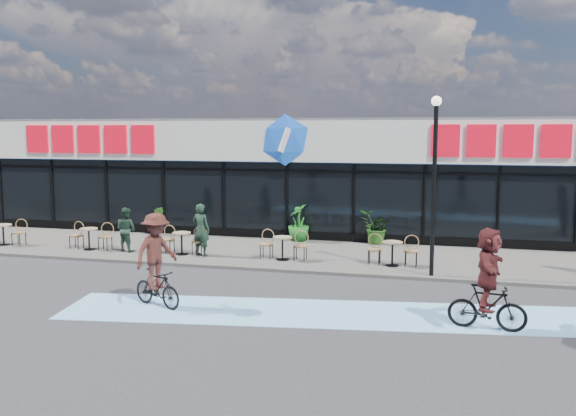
{
  "coord_description": "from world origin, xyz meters",
  "views": [
    {
      "loc": [
        5.54,
        -14.91,
        4.16
      ],
      "look_at": [
        0.91,
        3.5,
        1.73
      ],
      "focal_mm": 38.0,
      "sensor_mm": 36.0,
      "label": 1
    }
  ],
  "objects": [
    {
      "name": "lamp_post",
      "position": [
        5.37,
        2.3,
        3.07
      ],
      "size": [
        0.28,
        0.28,
        4.98
      ],
      "color": "black",
      "rests_on": "sidewalk"
    },
    {
      "name": "potted_plant_left",
      "position": [
        -5.2,
        6.67,
        0.64
      ],
      "size": [
        0.76,
        0.73,
        1.09
      ],
      "primitive_type": "imported",
      "rotation": [
        0.0,
        0.0,
        0.56
      ],
      "color": "#224A15",
      "rests_on": "sidewalk"
    },
    {
      "name": "bike_lane",
      "position": [
        4.0,
        -1.5,
        0.01
      ],
      "size": [
        14.17,
        4.13,
        0.01
      ],
      "primitive_type": "cube",
      "rotation": [
        0.0,
        0.0,
        0.14
      ],
      "color": "#75AFDD",
      "rests_on": "ground"
    },
    {
      "name": "cyclist_a",
      "position": [
        6.56,
        -1.92,
        1.03
      ],
      "size": [
        1.65,
        1.65,
        2.17
      ],
      "color": "black",
      "rests_on": "ground"
    },
    {
      "name": "patron_right",
      "position": [
        -4.68,
        3.37,
        0.84
      ],
      "size": [
        0.84,
        0.72,
        1.48
      ],
      "primitive_type": "imported",
      "rotation": [
        0.0,
        0.0,
        2.9
      ],
      "color": "#1D3426",
      "rests_on": "sidewalk"
    },
    {
      "name": "cyclist_c",
      "position": [
        -0.88,
        -2.08,
        1.08
      ],
      "size": [
        1.56,
        1.33,
        2.25
      ],
      "color": "black",
      "rests_on": "ground"
    },
    {
      "name": "patron_left",
      "position": [
        -1.95,
        3.3,
        0.95
      ],
      "size": [
        0.7,
        0.53,
        1.71
      ],
      "primitive_type": "imported",
      "rotation": [
        0.0,
        0.0,
        2.92
      ],
      "color": "black",
      "rests_on": "sidewalk"
    },
    {
      "name": "bistro_set_2",
      "position": [
        -6.04,
        3.37,
        0.56
      ],
      "size": [
        1.54,
        0.62,
        0.9
      ],
      "color": "#9D8C65",
      "rests_on": "sidewalk"
    },
    {
      "name": "building",
      "position": [
        -0.0,
        9.93,
        2.34
      ],
      "size": [
        30.6,
        6.57,
        4.75
      ],
      "color": "black",
      "rests_on": "ground"
    },
    {
      "name": "ground",
      "position": [
        0.0,
        0.0,
        0.0
      ],
      "size": [
        120.0,
        120.0,
        0.0
      ],
      "primitive_type": "plane",
      "color": "#28282B",
      "rests_on": "ground"
    },
    {
      "name": "potted_plant_mid",
      "position": [
        3.32,
        6.73,
        0.7
      ],
      "size": [
        1.39,
        1.34,
        1.2
      ],
      "primitive_type": "imported",
      "rotation": [
        0.0,
        0.0,
        3.63
      ],
      "color": "#204B15",
      "rests_on": "sidewalk"
    },
    {
      "name": "sidewalk",
      "position": [
        0.0,
        4.5,
        0.05
      ],
      "size": [
        44.0,
        5.0,
        0.1
      ],
      "primitive_type": "cube",
      "color": "#54504A",
      "rests_on": "ground"
    },
    {
      "name": "bistro_set_5",
      "position": [
        4.2,
        3.37,
        0.56
      ],
      "size": [
        1.54,
        0.62,
        0.9
      ],
      "color": "#9D8C65",
      "rests_on": "sidewalk"
    },
    {
      "name": "bistro_set_4",
      "position": [
        0.79,
        3.37,
        0.56
      ],
      "size": [
        1.54,
        0.62,
        0.9
      ],
      "color": "#9D8C65",
      "rests_on": "sidewalk"
    },
    {
      "name": "potted_plant_right",
      "position": [
        0.52,
        6.64,
        0.79
      ],
      "size": [
        0.98,
        0.98,
        1.37
      ],
      "primitive_type": "imported",
      "rotation": [
        0.0,
        0.0,
        5.04
      ],
      "color": "#195A1B",
      "rests_on": "sidewalk"
    },
    {
      "name": "bistro_set_3",
      "position": [
        -2.63,
        3.37,
        0.56
      ],
      "size": [
        1.54,
        0.62,
        0.9
      ],
      "color": "#9D8C65",
      "rests_on": "sidewalk"
    },
    {
      "name": "bistro_set_1",
      "position": [
        -9.45,
        3.37,
        0.56
      ],
      "size": [
        1.54,
        0.62,
        0.9
      ],
      "color": "#9D8C65",
      "rests_on": "sidewalk"
    }
  ]
}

